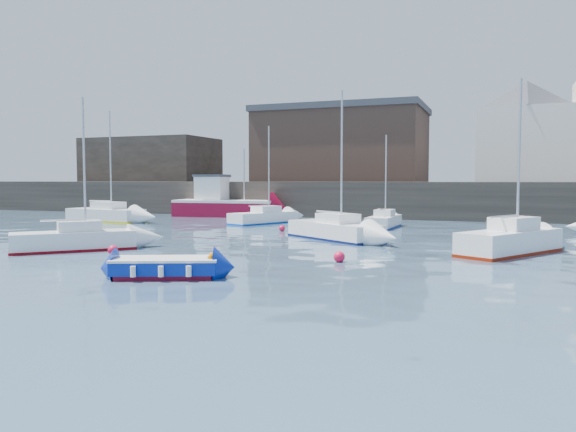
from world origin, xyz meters
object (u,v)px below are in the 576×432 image
(buoy_far, at_px, (282,231))
(blue_dinghy, at_px, (166,267))
(buoy_mid, at_px, (339,262))
(sailboat_e, at_px, (106,214))
(sailboat_h, at_px, (264,217))
(sailboat_f, at_px, (384,221))
(buoy_near, at_px, (113,255))
(fishing_boat, at_px, (223,203))
(sailboat_a, at_px, (74,240))
(sailboat_b, at_px, (335,230))
(sailboat_c, at_px, (510,241))

(buoy_far, bearing_deg, blue_dinghy, -81.40)
(blue_dinghy, relative_size, buoy_mid, 8.38)
(sailboat_e, bearing_deg, sailboat_h, 11.42)
(sailboat_f, xyz_separation_m, buoy_near, (-8.00, -17.65, -0.43))
(fishing_boat, xyz_separation_m, sailboat_f, (15.31, -6.47, -0.70))
(buoy_far, bearing_deg, fishing_boat, 131.26)
(sailboat_a, relative_size, buoy_near, 15.97)
(blue_dinghy, bearing_deg, fishing_boat, 113.98)
(sailboat_e, relative_size, sailboat_h, 1.18)
(sailboat_b, xyz_separation_m, buoy_near, (-7.02, -9.28, -0.51))
(buoy_near, bearing_deg, buoy_mid, 8.08)
(blue_dinghy, bearing_deg, sailboat_h, 105.32)
(sailboat_c, height_order, sailboat_h, sailboat_c)
(sailboat_f, bearing_deg, buoy_mid, -84.78)
(fishing_boat, height_order, buoy_far, fishing_boat)
(sailboat_e, bearing_deg, sailboat_c, -18.13)
(sailboat_a, height_order, buoy_mid, sailboat_a)
(sailboat_h, xyz_separation_m, buoy_mid, (10.35, -16.71, -0.46))
(sailboat_a, distance_m, sailboat_f, 20.06)
(sailboat_c, xyz_separation_m, buoy_near, (-15.66, -6.26, -0.57))
(sailboat_e, xyz_separation_m, buoy_far, (15.57, -2.85, -0.54))
(sailboat_f, bearing_deg, sailboat_e, -174.46)
(sailboat_h, bearing_deg, buoy_mid, -58.23)
(sailboat_c, height_order, buoy_near, sailboat_c)
(sailboat_a, height_order, sailboat_f, sailboat_a)
(blue_dinghy, xyz_separation_m, buoy_mid, (4.32, 5.30, -0.36))
(sailboat_e, distance_m, buoy_near, 20.29)
(fishing_boat, bearing_deg, buoy_far, -48.74)
(sailboat_e, distance_m, sailboat_h, 12.32)
(sailboat_e, bearing_deg, sailboat_b, -17.63)
(fishing_boat, height_order, sailboat_a, sailboat_a)
(fishing_boat, height_order, sailboat_c, sailboat_c)
(sailboat_h, relative_size, buoy_far, 18.39)
(sailboat_h, bearing_deg, buoy_near, -87.28)
(sailboat_e, bearing_deg, buoy_near, -50.38)
(sailboat_f, relative_size, buoy_near, 14.37)
(sailboat_e, xyz_separation_m, sailboat_f, (20.93, 2.03, -0.11))
(sailboat_h, bearing_deg, sailboat_f, -2.63)
(sailboat_c, relative_size, sailboat_e, 0.90)
(sailboat_b, bearing_deg, buoy_near, -127.09)
(blue_dinghy, distance_m, sailboat_f, 21.79)
(blue_dinghy, distance_m, buoy_mid, 6.85)
(blue_dinghy, bearing_deg, sailboat_e, 132.77)
(buoy_mid, bearing_deg, buoy_near, -171.92)
(fishing_boat, distance_m, buoy_mid, 28.32)
(sailboat_b, distance_m, sailboat_c, 9.16)
(sailboat_h, xyz_separation_m, buoy_far, (3.50, -5.29, -0.46))
(sailboat_f, relative_size, buoy_far, 16.01)
(sailboat_c, relative_size, buoy_far, 19.42)
(sailboat_e, relative_size, buoy_far, 21.66)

